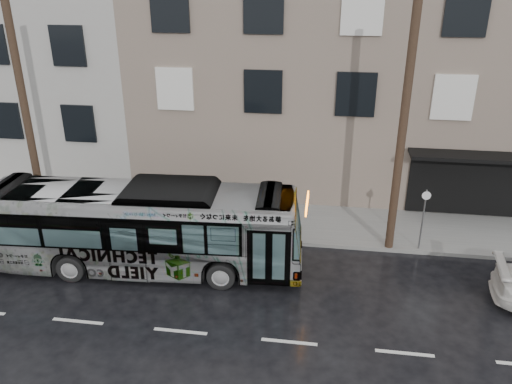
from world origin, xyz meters
The scene contains 8 objects.
ground centered at (0.00, 0.00, 0.00)m, with size 120.00×120.00×0.00m, color black.
sidewalk centered at (0.00, 4.90, 0.07)m, with size 90.00×3.60×0.15m, color gray.
building_taupe centered at (5.00, 12.70, 5.50)m, with size 20.00×12.00×11.00m, color #796E5D.
utility_pole_front centered at (6.50, 3.30, 4.65)m, with size 0.30×0.30×9.00m, color #3D2C1E.
utility_pole_rear centered at (-7.50, 3.30, 4.65)m, with size 0.30×0.30×9.00m, color #3D2C1E.
sign_post centered at (7.60, 3.30, 1.35)m, with size 0.06×0.06×2.40m, color slate.
bus centered at (-2.30, 0.84, 1.57)m, with size 2.64×11.27×3.14m, color #B2B2B2.
dark_sedan centered at (-7.55, 0.56, 0.82)m, with size 1.73×4.96×1.63m, color black.
Camera 1 is at (3.92, -13.88, 9.53)m, focal length 35.00 mm.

